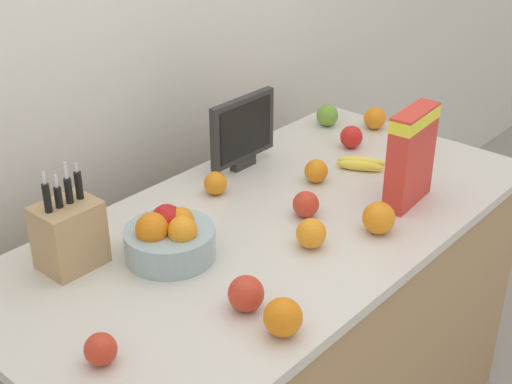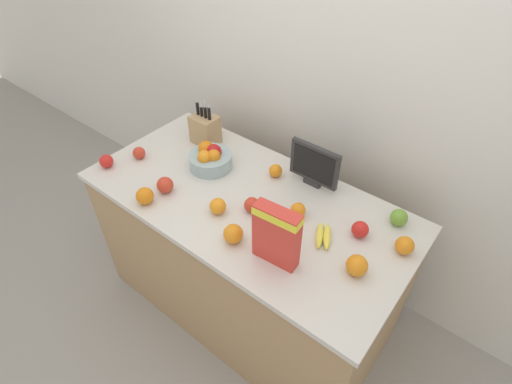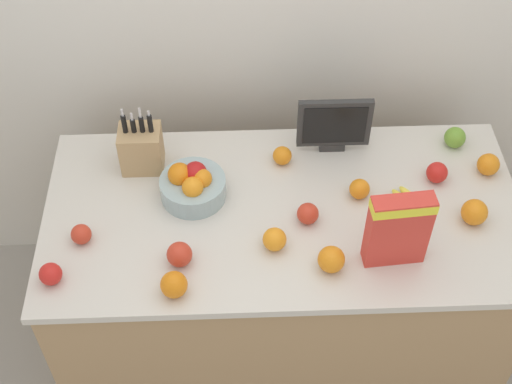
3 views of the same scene
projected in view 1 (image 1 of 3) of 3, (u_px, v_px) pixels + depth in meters
wall_back at (117, 36)px, 2.15m from camera, size 9.00×0.06×2.60m
counter at (272, 347)px, 2.18m from camera, size 1.66×0.82×0.90m
knife_block at (69, 234)px, 1.73m from camera, size 0.15×0.12×0.28m
small_monitor at (243, 131)px, 2.21m from camera, size 0.27×0.03×0.23m
cereal_box at (411, 153)px, 2.00m from camera, size 0.20×0.08×0.28m
fruit_bowl at (170, 237)px, 1.78m from camera, size 0.23×0.23×0.14m
banana_bunch at (361, 164)px, 2.25m from camera, size 0.13×0.17×0.03m
apple_by_knife_block at (246, 294)px, 1.59m from camera, size 0.08×0.08×0.08m
apple_near_bananas at (306, 204)px, 1.97m from camera, size 0.07×0.07×0.07m
apple_leftmost at (327, 115)px, 2.56m from camera, size 0.08×0.08×0.08m
apple_rear at (351, 137)px, 2.39m from camera, size 0.08×0.08×0.08m
apple_front at (101, 349)px, 1.44m from camera, size 0.07×0.07×0.07m
orange_near_bowl at (311, 233)px, 1.83m from camera, size 0.08×0.08×0.08m
orange_mid_right at (379, 218)px, 1.89m from camera, size 0.09×0.09×0.09m
orange_front_center at (215, 183)px, 2.09m from camera, size 0.07×0.07×0.07m
orange_front_left at (375, 118)px, 2.54m from camera, size 0.08×0.08×0.08m
orange_by_cereal at (316, 171)px, 2.16m from camera, size 0.07×0.07×0.07m
orange_back_center at (283, 317)px, 1.52m from camera, size 0.09×0.09×0.09m
orange_front_right at (416, 143)px, 2.33m from camera, size 0.09×0.09×0.09m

